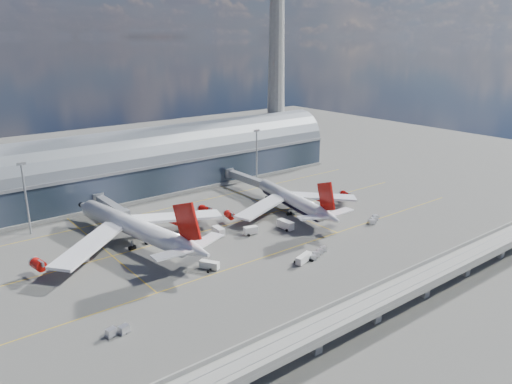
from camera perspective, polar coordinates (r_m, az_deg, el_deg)
ground at (r=162.87m, az=-1.84°, el=-6.47°), size 500.00×500.00×0.00m
taxi_lines at (r=179.84m, az=-6.02°, el=-4.20°), size 200.00×80.12×0.01m
terminal at (r=223.71m, az=-13.78°, el=2.75°), size 200.00×30.00×28.00m
control_tower at (r=267.30m, az=2.35°, el=14.29°), size 19.00×19.00×103.00m
guideway at (r=125.01m, az=13.59°, el=-12.08°), size 220.00×8.50×7.20m
floodlight_mast_left at (r=186.90m, az=-24.82°, el=-0.49°), size 3.00×0.70×25.70m
floodlight_mast_right at (r=229.08m, az=0.08°, el=4.18°), size 3.00×0.70×25.70m
airliner_left at (r=167.57m, az=-13.52°, el=-3.99°), size 66.88×70.40×21.51m
airliner_right at (r=194.29m, az=4.23°, el=-0.98°), size 55.86×58.44×18.61m
jet_bridge_left at (r=195.28m, az=-16.42°, el=-1.46°), size 4.40×28.00×7.25m
jet_bridge_right at (r=222.78m, az=-1.20°, el=1.55°), size 4.40×32.00×7.25m
service_truck_0 at (r=149.32m, az=-5.37°, el=-8.31°), size 4.71×6.13×2.47m
service_truck_1 at (r=173.59m, az=-0.62°, el=-4.41°), size 5.15×3.23×2.77m
service_truck_2 at (r=153.44m, az=5.48°, el=-7.57°), size 7.10×3.86×2.47m
service_truck_3 at (r=178.30m, az=3.39°, el=-3.77°), size 2.99×6.67×3.17m
service_truck_4 at (r=172.73m, az=-4.32°, el=-4.53°), size 2.86×5.38×3.05m
service_truck_5 at (r=161.85m, az=-19.67°, el=-7.09°), size 6.78×4.68×3.06m
cargo_train_0 at (r=123.23m, az=-15.54°, el=-15.04°), size 5.80×2.98×1.89m
cargo_train_1 at (r=158.53m, az=7.08°, el=-6.95°), size 9.79×4.72×1.64m
cargo_train_2 at (r=190.00m, az=13.29°, el=-3.10°), size 7.61×4.88×1.72m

